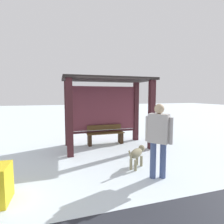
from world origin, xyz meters
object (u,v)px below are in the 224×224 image
bus_shelter (106,99)px  person_walking (159,135)px  bench_left_inside (105,135)px  dog (137,154)px

bus_shelter → person_walking: bearing=-81.7°
bus_shelter → bench_left_inside: 1.43m
bench_left_inside → person_walking: size_ratio=0.84×
bench_left_inside → dog: 2.48m
bench_left_inside → bus_shelter: bearing=-90.0°
person_walking → dog: 0.98m
bus_shelter → bench_left_inside: (0.00, 0.19, -1.42)m
dog → bench_left_inside: bearing=95.2°
bus_shelter → bench_left_inside: bus_shelter is taller
bench_left_inside → dog: bearing=-84.8°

